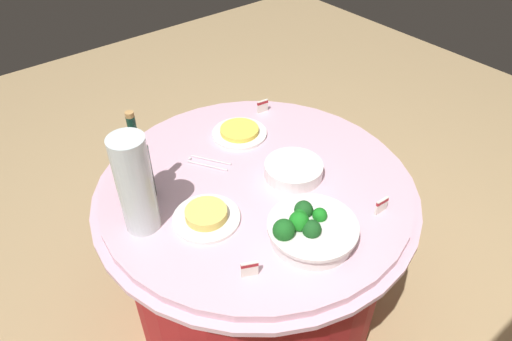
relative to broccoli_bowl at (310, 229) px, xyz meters
The scene contains 12 objects.
ground_plane 0.84m from the broccoli_bowl, 97.75° to the right, with size 6.00×6.00×0.00m, color tan.
buffet_table 0.52m from the broccoli_bowl, 97.75° to the right, with size 1.16×1.16×0.74m.
broccoli_bowl is the anchor object (origin of this frame).
plate_stack 0.31m from the broccoli_bowl, 123.38° to the right, with size 0.21×0.21×0.05m.
wine_bottle 0.58m from the broccoli_bowl, 59.00° to the right, with size 0.07×0.07×0.34m.
decorative_fruit_vase 0.54m from the broccoli_bowl, 45.37° to the right, with size 0.11×0.11×0.34m.
serving_tongs 0.51m from the broccoli_bowl, 86.24° to the right, with size 0.12×0.16×0.01m.
food_plate_noodles 0.34m from the broccoli_bowl, 53.19° to the right, with size 0.22×0.22×0.04m.
food_plate_fried_egg 0.61m from the broccoli_bowl, 106.47° to the right, with size 0.22×0.22×0.03m.
label_placard_front 0.27m from the broccoli_bowl, 166.83° to the left, with size 0.05×0.01×0.05m.
label_placard_mid 0.23m from the broccoli_bowl, ahead, with size 0.05×0.03×0.05m.
label_placard_rear 0.74m from the broccoli_bowl, 118.36° to the right, with size 0.05×0.02×0.05m.
Camera 1 is at (0.78, 0.97, 1.82)m, focal length 32.52 mm.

